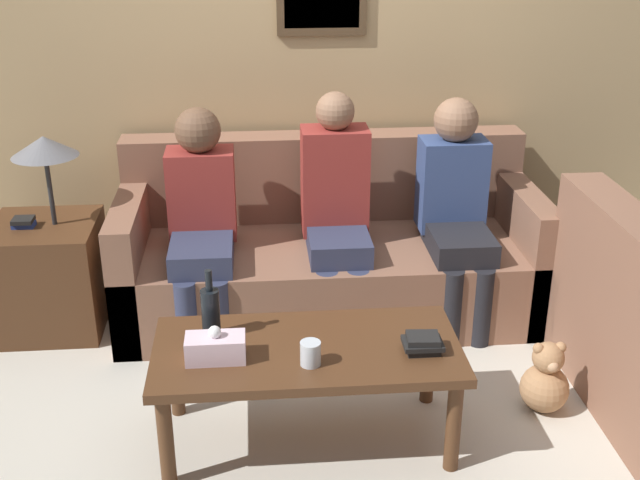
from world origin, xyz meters
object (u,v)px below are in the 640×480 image
(drinking_glass, at_px, (310,353))
(person_right, at_px, (456,204))
(person_left, at_px, (201,215))
(person_middle, at_px, (336,205))
(couch_main, at_px, (329,254))
(wine_bottle, at_px, (211,312))
(coffee_table, at_px, (307,359))
(teddy_bear, at_px, (545,381))

(drinking_glass, xyz_separation_m, person_right, (0.84, 1.16, 0.14))
(person_right, bearing_deg, person_left, -179.56)
(drinking_glass, distance_m, person_middle, 1.21)
(person_middle, bearing_deg, person_right, -1.34)
(couch_main, distance_m, wine_bottle, 1.24)
(drinking_glass, bearing_deg, person_right, 54.22)
(wine_bottle, xyz_separation_m, person_right, (1.22, 0.92, 0.07))
(couch_main, height_order, person_middle, person_middle)
(coffee_table, bearing_deg, person_right, 50.80)
(couch_main, height_order, wine_bottle, couch_main)
(teddy_bear, bearing_deg, drinking_glass, -166.44)
(teddy_bear, bearing_deg, person_right, 102.77)
(drinking_glass, bearing_deg, person_left, 111.77)
(coffee_table, relative_size, drinking_glass, 12.77)
(coffee_table, xyz_separation_m, person_middle, (0.23, 1.05, 0.25))
(drinking_glass, distance_m, person_right, 1.44)
(person_left, bearing_deg, drinking_glass, -68.23)
(wine_bottle, xyz_separation_m, teddy_bear, (1.43, 0.00, -0.41))
(coffee_table, relative_size, person_middle, 1.02)
(person_left, relative_size, teddy_bear, 3.39)
(wine_bottle, relative_size, teddy_bear, 0.88)
(wine_bottle, bearing_deg, couch_main, 61.53)
(person_right, distance_m, teddy_bear, 1.05)
(couch_main, relative_size, person_right, 1.90)
(couch_main, distance_m, person_right, 0.74)
(couch_main, xyz_separation_m, person_middle, (0.03, -0.14, 0.34))
(coffee_table, relative_size, person_right, 1.06)
(drinking_glass, height_order, person_left, person_left)
(couch_main, distance_m, coffee_table, 1.21)
(drinking_glass, xyz_separation_m, person_left, (-0.46, 1.15, 0.13))
(couch_main, relative_size, person_left, 1.94)
(person_right, bearing_deg, teddy_bear, -77.23)
(person_middle, relative_size, teddy_bear, 3.58)
(coffee_table, height_order, teddy_bear, coffee_table)
(person_middle, distance_m, person_right, 0.62)
(wine_bottle, xyz_separation_m, drinking_glass, (0.38, -0.25, -0.06))
(couch_main, xyz_separation_m, drinking_glass, (-0.20, -1.32, 0.19))
(person_left, distance_m, person_right, 1.30)
(wine_bottle, xyz_separation_m, person_left, (-0.08, 0.91, 0.06))
(wine_bottle, distance_m, drinking_glass, 0.46)
(drinking_glass, bearing_deg, coffee_table, 91.82)
(couch_main, distance_m, teddy_bear, 1.37)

